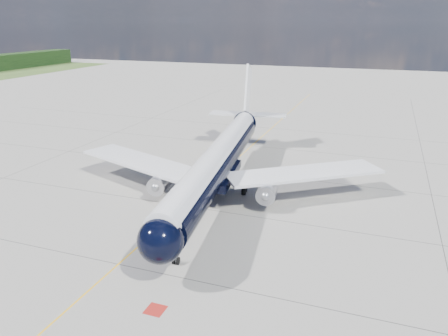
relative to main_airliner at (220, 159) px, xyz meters
The scene contains 4 objects.
ground 14.91m from the main_airliner, 100.44° to the left, with size 320.00×320.00×0.00m, color gray.
taxiway_centerline 10.40m from the main_airliner, 106.05° to the left, with size 0.16×160.00×0.01m, color #FFB70D.
red_marking 26.87m from the main_airliner, 80.77° to the right, with size 1.60×1.60×0.01m, color maroon.
main_airliner is the anchor object (origin of this frame).
Camera 1 is at (22.49, -36.31, 22.52)m, focal length 35.00 mm.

